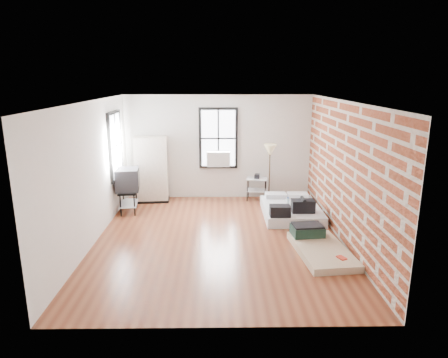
{
  "coord_description": "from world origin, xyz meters",
  "views": [
    {
      "loc": [
        0.01,
        -7.67,
        3.25
      ],
      "look_at": [
        0.12,
        0.3,
        1.2
      ],
      "focal_mm": 32.0,
      "sensor_mm": 36.0,
      "label": 1
    }
  ],
  "objects_px": {
    "mattress_main": "(291,209)",
    "wardrobe": "(151,170)",
    "mattress_bare": "(318,245)",
    "floor_lamp": "(270,153)",
    "side_table": "(257,182)",
    "tv_stand": "(128,181)"
  },
  "relations": [
    {
      "from": "side_table",
      "to": "mattress_main",
      "type": "bearing_deg",
      "value": -61.56
    },
    {
      "from": "mattress_bare",
      "to": "wardrobe",
      "type": "bearing_deg",
      "value": 132.77
    },
    {
      "from": "wardrobe",
      "to": "floor_lamp",
      "type": "xyz_separation_m",
      "value": [
        3.14,
        -0.0,
        0.44
      ]
    },
    {
      "from": "mattress_bare",
      "to": "tv_stand",
      "type": "bearing_deg",
      "value": 144.3
    },
    {
      "from": "wardrobe",
      "to": "tv_stand",
      "type": "xyz_separation_m",
      "value": [
        -0.44,
        -0.88,
        -0.08
      ]
    },
    {
      "from": "mattress_main",
      "to": "floor_lamp",
      "type": "bearing_deg",
      "value": 107.61
    },
    {
      "from": "mattress_bare",
      "to": "mattress_main",
      "type": "bearing_deg",
      "value": 88.91
    },
    {
      "from": "side_table",
      "to": "tv_stand",
      "type": "bearing_deg",
      "value": -163.67
    },
    {
      "from": "mattress_main",
      "to": "tv_stand",
      "type": "bearing_deg",
      "value": 175.25
    },
    {
      "from": "side_table",
      "to": "floor_lamp",
      "type": "xyz_separation_m",
      "value": [
        0.32,
        -0.07,
        0.82
      ]
    },
    {
      "from": "floor_lamp",
      "to": "tv_stand",
      "type": "height_order",
      "value": "floor_lamp"
    },
    {
      "from": "mattress_main",
      "to": "wardrobe",
      "type": "height_order",
      "value": "wardrobe"
    },
    {
      "from": "mattress_main",
      "to": "wardrobe",
      "type": "bearing_deg",
      "value": 161.02
    },
    {
      "from": "tv_stand",
      "to": "wardrobe",
      "type": "bearing_deg",
      "value": 56.46
    },
    {
      "from": "floor_lamp",
      "to": "mattress_bare",
      "type": "bearing_deg",
      "value": -80.33
    },
    {
      "from": "mattress_bare",
      "to": "side_table",
      "type": "xyz_separation_m",
      "value": [
        -0.88,
        3.32,
        0.38
      ]
    },
    {
      "from": "wardrobe",
      "to": "floor_lamp",
      "type": "height_order",
      "value": "wardrobe"
    },
    {
      "from": "floor_lamp",
      "to": "mattress_main",
      "type": "bearing_deg",
      "value": -72.77
    },
    {
      "from": "mattress_bare",
      "to": "wardrobe",
      "type": "xyz_separation_m",
      "value": [
        -3.69,
        3.25,
        0.76
      ]
    },
    {
      "from": "mattress_bare",
      "to": "wardrobe",
      "type": "distance_m",
      "value": 4.97
    },
    {
      "from": "floor_lamp",
      "to": "tv_stand",
      "type": "distance_m",
      "value": 3.72
    },
    {
      "from": "mattress_main",
      "to": "side_table",
      "type": "height_order",
      "value": "side_table"
    }
  ]
}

